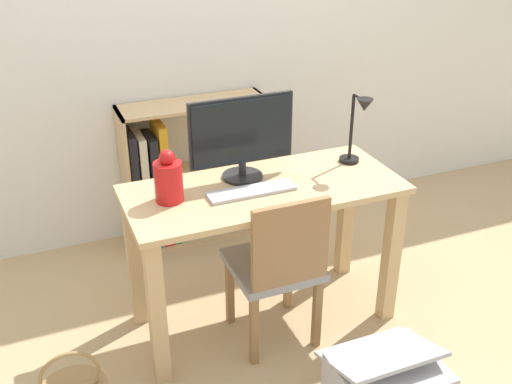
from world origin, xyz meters
TOP-DOWN VIEW (x-y plane):
  - ground_plane at (0.00, 0.00)m, footprint 10.00×10.00m
  - wall_back at (0.00, 1.13)m, footprint 8.00×0.05m
  - desk at (0.00, 0.00)m, footprint 1.30×0.56m
  - monitor at (-0.06, 0.13)m, footprint 0.51×0.19m
  - keyboard at (-0.08, -0.04)m, footprint 0.41×0.11m
  - vase at (-0.44, 0.03)m, footprint 0.13×0.13m
  - desk_lamp at (0.51, 0.04)m, footprint 0.10×0.19m
  - chair at (-0.01, -0.19)m, footprint 0.40×0.40m
  - bookshelf at (-0.21, 0.95)m, footprint 0.89×0.28m
  - storage_box at (0.25, -0.75)m, footprint 0.45×0.42m

SIDE VIEW (x-z plane):
  - ground_plane at x=0.00m, z-range 0.00..0.00m
  - storage_box at x=0.25m, z-range -0.03..0.28m
  - bookshelf at x=-0.21m, z-range -0.04..0.84m
  - chair at x=-0.01m, z-range 0.03..0.86m
  - desk at x=0.00m, z-range 0.22..0.98m
  - keyboard at x=-0.08m, z-range 0.76..0.78m
  - vase at x=-0.44m, z-range 0.75..0.99m
  - desk_lamp at x=0.51m, z-range 0.80..1.16m
  - monitor at x=-0.06m, z-range 0.78..1.18m
  - wall_back at x=0.00m, z-range 0.00..2.60m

